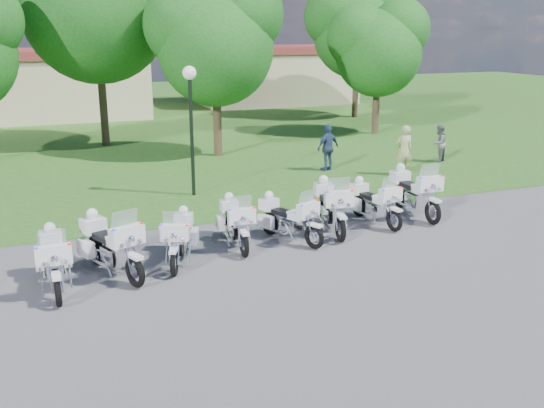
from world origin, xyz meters
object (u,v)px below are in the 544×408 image
object	(u,v)px
motorcycle_1	(110,244)
motorcycle_2	(180,237)
motorcycle_5	(330,205)
bystander_b	(439,143)
bystander_a	(404,151)
bystander_c	(328,148)
motorcycle_7	(413,191)
motorcycle_4	(288,218)
lamp_post	(190,99)
motorcycle_6	(374,201)
motorcycle_0	(54,260)
motorcycle_3	(235,222)

from	to	relation	value
motorcycle_1	motorcycle_2	xyz separation A→B (m)	(1.62, 0.18, -0.09)
motorcycle_5	bystander_b	distance (m)	10.31
bystander_a	bystander_b	xyz separation A→B (m)	(2.70, 1.58, -0.17)
bystander_a	bystander_c	bearing A→B (deg)	-32.92
motorcycle_7	bystander_b	distance (m)	7.88
motorcycle_4	motorcycle_7	world-z (taller)	motorcycle_7
motorcycle_4	motorcycle_7	xyz separation A→B (m)	(4.36, 0.82, 0.10)
motorcycle_2	bystander_c	size ratio (longest dim) A/B	1.13
motorcycle_1	motorcycle_7	world-z (taller)	motorcycle_7
motorcycle_1	motorcycle_7	xyz separation A→B (m)	(8.92, 1.48, 0.01)
motorcycle_2	bystander_c	world-z (taller)	bystander_c
motorcycle_5	bystander_c	distance (m)	7.25
bystander_a	lamp_post	bearing A→B (deg)	4.16
motorcycle_1	lamp_post	world-z (taller)	lamp_post
motorcycle_5	bystander_a	size ratio (longest dim) A/B	1.29
bystander_a	bystander_b	size ratio (longest dim) A/B	1.22
motorcycle_1	motorcycle_6	world-z (taller)	motorcycle_1
motorcycle_2	motorcycle_4	bearing A→B (deg)	-149.47
motorcycle_1	motorcycle_6	xyz separation A→B (m)	(7.42, 1.20, -0.07)
motorcycle_5	bystander_a	world-z (taller)	bystander_a
motorcycle_0	bystander_b	size ratio (longest dim) A/B	1.48
motorcycle_3	motorcycle_4	bearing A→B (deg)	177.89
motorcycle_3	motorcycle_6	distance (m)	4.25
motorcycle_0	motorcycle_4	xyz separation A→B (m)	(5.78, 1.06, -0.03)
bystander_a	bystander_b	distance (m)	3.13
bystander_c	motorcycle_7	bearing A→B (deg)	70.05
motorcycle_2	lamp_post	xyz separation A→B (m)	(1.72, 5.71, 2.58)
motorcycle_3	motorcycle_7	bearing A→B (deg)	-169.19
motorcycle_7	bystander_b	bearing A→B (deg)	-129.46
bystander_c	lamp_post	bearing A→B (deg)	-1.77
motorcycle_1	motorcycle_5	xyz separation A→B (m)	(5.99, 1.06, -0.00)
bystander_c	motorcycle_6	bearing A→B (deg)	56.98
motorcycle_4	motorcycle_5	size ratio (longest dim) A/B	0.83
motorcycle_4	motorcycle_6	world-z (taller)	motorcycle_6
motorcycle_2	bystander_a	world-z (taller)	bystander_a
motorcycle_7	motorcycle_2	bearing A→B (deg)	11.61
bystander_b	bystander_a	bearing A→B (deg)	0.58
bystander_b	motorcycle_2	bearing A→B (deg)	0.45
bystander_b	motorcycle_7	bearing A→B (deg)	19.32
motorcycle_2	motorcycle_4	distance (m)	2.98
motorcycle_2	lamp_post	world-z (taller)	lamp_post
lamp_post	bystander_c	bearing A→B (deg)	16.60
motorcycle_5	lamp_post	distance (m)	6.05
motorcycle_5	motorcycle_7	size ratio (longest dim) A/B	0.97
motorcycle_6	motorcycle_7	distance (m)	1.54
motorcycle_2	bystander_a	size ratio (longest dim) A/B	1.08
motorcycle_1	bystander_a	xyz separation A→B (m)	(11.39, 5.85, 0.25)
motorcycle_0	motorcycle_7	distance (m)	10.31
motorcycle_4	bystander_c	size ratio (longest dim) A/B	1.13
bystander_b	motorcycle_3	bearing A→B (deg)	1.55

